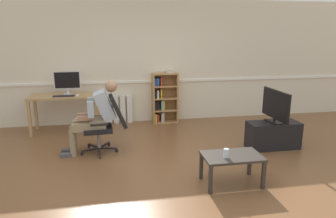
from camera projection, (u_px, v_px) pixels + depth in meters
name	position (u px, v px, depth m)	size (l,w,h in m)	color
ground_plane	(168.00, 168.00, 4.56)	(18.00, 18.00, 0.00)	brown
back_wall	(147.00, 62.00, 6.77)	(12.00, 0.13, 2.70)	beige
computer_desk	(65.00, 100.00, 6.16)	(1.37, 0.58, 0.76)	tan
imac_monitor	(67.00, 81.00, 6.16)	(0.53, 0.14, 0.47)	silver
keyboard	(64.00, 96.00, 6.00)	(0.41, 0.12, 0.02)	black
computer_mouse	(78.00, 95.00, 6.06)	(0.06, 0.10, 0.03)	white
bookshelf	(163.00, 98.00, 6.82)	(0.56, 0.29, 1.15)	#AD7F4C
radiator	(113.00, 110.00, 6.78)	(0.87, 0.08, 0.63)	white
office_chair	(107.00, 122.00, 5.10)	(0.80, 0.62, 0.97)	black
person_seated	(95.00, 115.00, 5.02)	(0.98, 0.41, 1.23)	#937F60
tv_stand	(273.00, 135.00, 5.33)	(0.90, 0.38, 0.47)	black
tv_screen	(276.00, 106.00, 5.20)	(0.21, 0.81, 0.57)	black
coffee_table	(232.00, 159.00, 4.01)	(0.77, 0.48, 0.41)	#332D28
drinking_glass	(226.00, 153.00, 3.90)	(0.07, 0.07, 0.12)	silver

